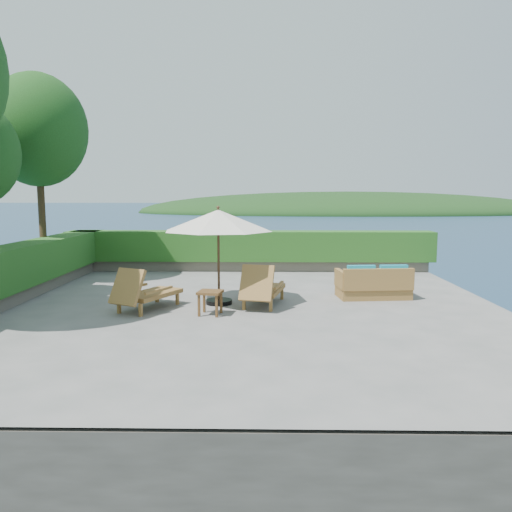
{
  "coord_description": "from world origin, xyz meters",
  "views": [
    {
      "loc": [
        0.51,
        -11.28,
        2.61
      ],
      "look_at": [
        0.3,
        0.8,
        1.1
      ],
      "focal_mm": 35.0,
      "sensor_mm": 36.0,
      "label": 1
    }
  ],
  "objects_px": {
    "lounge_left": "(144,292)",
    "lounge_right": "(262,288)",
    "patio_umbrella": "(218,221)",
    "wicker_loveseat": "(374,285)",
    "side_table": "(210,295)"
  },
  "relations": [
    {
      "from": "patio_umbrella",
      "to": "wicker_loveseat",
      "type": "bearing_deg",
      "value": 10.62
    },
    {
      "from": "patio_umbrella",
      "to": "wicker_loveseat",
      "type": "distance_m",
      "value": 4.23
    },
    {
      "from": "patio_umbrella",
      "to": "side_table",
      "type": "distance_m",
      "value": 1.89
    },
    {
      "from": "side_table",
      "to": "wicker_loveseat",
      "type": "distance_m",
      "value": 4.32
    },
    {
      "from": "lounge_left",
      "to": "side_table",
      "type": "height_order",
      "value": "lounge_left"
    },
    {
      "from": "patio_umbrella",
      "to": "lounge_left",
      "type": "height_order",
      "value": "patio_umbrella"
    },
    {
      "from": "lounge_right",
      "to": "wicker_loveseat",
      "type": "xyz_separation_m",
      "value": [
        2.8,
        0.94,
        -0.09
      ]
    },
    {
      "from": "side_table",
      "to": "wicker_loveseat",
      "type": "xyz_separation_m",
      "value": [
        3.92,
        1.82,
        -0.09
      ]
    },
    {
      "from": "side_table",
      "to": "lounge_left",
      "type": "bearing_deg",
      "value": 165.82
    },
    {
      "from": "lounge_left",
      "to": "lounge_right",
      "type": "distance_m",
      "value": 2.69
    },
    {
      "from": "patio_umbrella",
      "to": "lounge_right",
      "type": "height_order",
      "value": "patio_umbrella"
    },
    {
      "from": "lounge_left",
      "to": "lounge_right",
      "type": "relative_size",
      "value": 0.99
    },
    {
      "from": "lounge_right",
      "to": "patio_umbrella",
      "type": "bearing_deg",
      "value": -179.29
    },
    {
      "from": "patio_umbrella",
      "to": "wicker_loveseat",
      "type": "relative_size",
      "value": 1.68
    },
    {
      "from": "lounge_left",
      "to": "lounge_right",
      "type": "bearing_deg",
      "value": 37.3
    }
  ]
}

